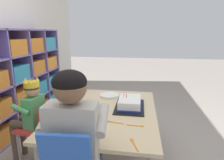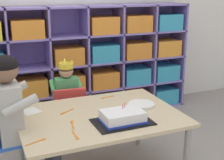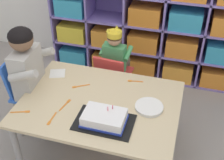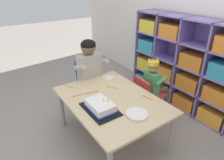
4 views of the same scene
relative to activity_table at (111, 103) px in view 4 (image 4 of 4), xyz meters
The scene contains 16 objects.
ground 0.49m from the activity_table, ahead, with size 16.00×16.00×0.00m, color gray.
classroom_back_wall 1.74m from the activity_table, 90.00° to the left, with size 6.22×0.10×2.62m, color silver.
storage_cubby_shelf 1.35m from the activity_table, 75.47° to the left, with size 2.54×0.35×1.29m.
activity_table is the anchor object (origin of this frame).
classroom_chair_blue 0.64m from the activity_table, 97.02° to the left, with size 0.35×0.34×0.61m.
child_with_crown 0.73m from the activity_table, 95.41° to the left, with size 0.31×0.31×0.85m.
classroom_chair_adult_side 0.71m from the activity_table, behind, with size 0.33×0.32×0.75m.
adult_helper_seated 0.62m from the activity_table, behind, with size 0.44×0.42×1.05m.
birthday_cake_on_tray 0.25m from the activity_table, 63.27° to the right, with size 0.42×0.27×0.12m.
paper_plate_stack 0.39m from the activity_table, ahead, with size 0.21×0.21×0.02m, color white.
paper_napkin_square 0.55m from the activity_table, 150.86° to the left, with size 0.13×0.13×0.00m, color white.
fork_beside_plate_stack 0.27m from the activity_table, 146.37° to the left, with size 0.13×0.09×0.00m.
fork_scattered_mid_table 0.40m from the activity_table, 59.58° to the left, with size 0.13×0.04×0.00m.
fork_near_child_seat 0.40m from the activity_table, 134.04° to the right, with size 0.02×0.13×0.00m.
fork_at_table_front_edge 0.27m from the activity_table, 157.44° to the right, with size 0.04×0.15×0.00m.
fork_by_napkin 0.59m from the activity_table, 152.54° to the right, with size 0.14×0.06×0.00m.
Camera 4 is at (1.52, -1.03, 1.70)m, focal length 31.74 mm.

